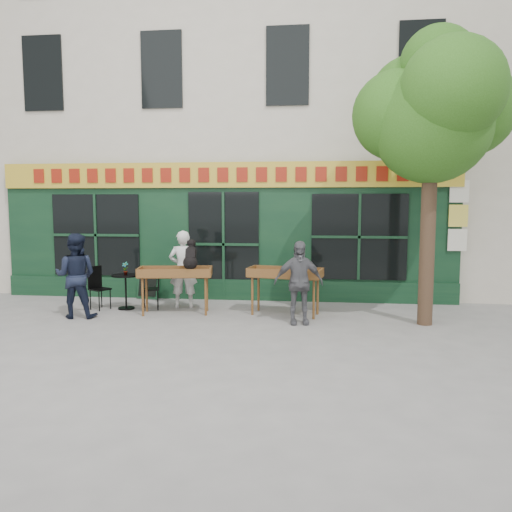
{
  "coord_description": "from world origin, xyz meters",
  "views": [
    {
      "loc": [
        2.14,
        -9.46,
        2.34
      ],
      "look_at": [
        0.99,
        0.5,
        1.27
      ],
      "focal_mm": 35.0,
      "sensor_mm": 36.0,
      "label": 1
    }
  ],
  "objects_px": {
    "woman": "(183,269)",
    "man_right": "(298,282)",
    "dog": "(191,254)",
    "bistro_table": "(126,285)",
    "book_cart_center": "(175,275)",
    "man_left": "(76,276)",
    "book_cart_right": "(285,276)"
  },
  "relations": [
    {
      "from": "woman",
      "to": "man_right",
      "type": "height_order",
      "value": "woman"
    },
    {
      "from": "dog",
      "to": "bistro_table",
      "type": "bearing_deg",
      "value": 157.95
    },
    {
      "from": "book_cart_center",
      "to": "woman",
      "type": "relative_size",
      "value": 0.91
    },
    {
      "from": "book_cart_center",
      "to": "man_left",
      "type": "bearing_deg",
      "value": -171.92
    },
    {
      "from": "woman",
      "to": "man_right",
      "type": "xyz_separation_m",
      "value": [
        2.61,
        -1.24,
        -0.06
      ]
    },
    {
      "from": "bistro_table",
      "to": "man_left",
      "type": "distance_m",
      "value": 1.18
    },
    {
      "from": "dog",
      "to": "book_cart_right",
      "type": "height_order",
      "value": "dog"
    },
    {
      "from": "woman",
      "to": "dog",
      "type": "bearing_deg",
      "value": 107.8
    },
    {
      "from": "book_cart_center",
      "to": "man_right",
      "type": "height_order",
      "value": "man_right"
    },
    {
      "from": "book_cart_right",
      "to": "bistro_table",
      "type": "distance_m",
      "value": 3.54
    },
    {
      "from": "book_cart_right",
      "to": "man_right",
      "type": "height_order",
      "value": "man_right"
    },
    {
      "from": "book_cart_center",
      "to": "dog",
      "type": "distance_m",
      "value": 0.59
    },
    {
      "from": "dog",
      "to": "book_cart_right",
      "type": "xyz_separation_m",
      "value": [
        1.96,
        0.21,
        -0.47
      ]
    },
    {
      "from": "dog",
      "to": "woman",
      "type": "distance_m",
      "value": 0.89
    },
    {
      "from": "book_cart_center",
      "to": "man_right",
      "type": "distance_m",
      "value": 2.68
    },
    {
      "from": "book_cart_center",
      "to": "book_cart_right",
      "type": "relative_size",
      "value": 0.99
    },
    {
      "from": "woman",
      "to": "man_left",
      "type": "xyz_separation_m",
      "value": [
        -1.92,
        -1.23,
        -0.0
      ]
    },
    {
      "from": "dog",
      "to": "man_right",
      "type": "relative_size",
      "value": 0.37
    },
    {
      "from": "man_left",
      "to": "bistro_table",
      "type": "bearing_deg",
      "value": -134.74
    },
    {
      "from": "book_cart_center",
      "to": "dog",
      "type": "relative_size",
      "value": 2.63
    },
    {
      "from": "woman",
      "to": "bistro_table",
      "type": "bearing_deg",
      "value": 6.42
    },
    {
      "from": "bistro_table",
      "to": "man_left",
      "type": "height_order",
      "value": "man_left"
    },
    {
      "from": "book_cart_right",
      "to": "man_left",
      "type": "height_order",
      "value": "man_left"
    },
    {
      "from": "woman",
      "to": "bistro_table",
      "type": "relative_size",
      "value": 2.28
    },
    {
      "from": "book_cart_right",
      "to": "man_left",
      "type": "bearing_deg",
      "value": -159.36
    },
    {
      "from": "book_cart_right",
      "to": "bistro_table",
      "type": "xyz_separation_m",
      "value": [
        -3.53,
        0.16,
        -0.28
      ]
    },
    {
      "from": "bistro_table",
      "to": "man_left",
      "type": "xyz_separation_m",
      "value": [
        -0.7,
        -0.9,
        0.32
      ]
    },
    {
      "from": "book_cart_center",
      "to": "bistro_table",
      "type": "xyz_separation_m",
      "value": [
        -1.22,
        0.32,
        -0.28
      ]
    },
    {
      "from": "dog",
      "to": "man_right",
      "type": "distance_m",
      "value": 2.37
    },
    {
      "from": "book_cart_right",
      "to": "man_right",
      "type": "bearing_deg",
      "value": -57.44
    },
    {
      "from": "book_cart_center",
      "to": "book_cart_right",
      "type": "height_order",
      "value": "same"
    },
    {
      "from": "book_cart_center",
      "to": "bistro_table",
      "type": "relative_size",
      "value": 2.07
    }
  ]
}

